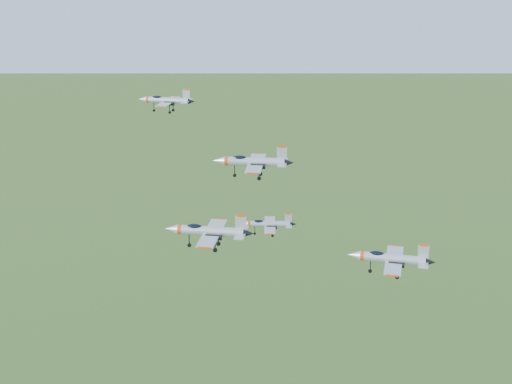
{
  "coord_description": "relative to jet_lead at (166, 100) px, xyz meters",
  "views": [
    {
      "loc": [
        5.01,
        -115.64,
        167.88
      ],
      "look_at": [
        2.28,
        -2.81,
        129.01
      ],
      "focal_mm": 50.0,
      "sensor_mm": 36.0,
      "label": 1
    }
  ],
  "objects": [
    {
      "name": "jet_lead",
      "position": [
        0.0,
        0.0,
        0.0
      ],
      "size": [
        10.94,
        9.18,
        2.93
      ],
      "rotation": [
        0.0,
        0.0,
        -0.18
      ],
      "color": "#B3B8C1"
    },
    {
      "name": "jet_right_low",
      "position": [
        38.08,
        -28.0,
        -18.78
      ],
      "size": [
        13.49,
        11.35,
        3.62
      ],
      "rotation": [
        0.0,
        0.0,
        -0.21
      ],
      "color": "#B3B8C1"
    },
    {
      "name": "jet_left_low",
      "position": [
        18.92,
        -8.95,
        -20.78
      ],
      "size": [
        10.41,
        8.54,
        2.79
      ],
      "rotation": [
        0.0,
        0.0,
        0.01
      ],
      "color": "#B3B8C1"
    },
    {
      "name": "jet_left_high",
      "position": [
        16.37,
        -14.67,
        -7.31
      ],
      "size": [
        13.76,
        11.39,
        3.68
      ],
      "rotation": [
        0.0,
        0.0,
        -0.07
      ],
      "color": "#B3B8C1"
    },
    {
      "name": "jet_right_high",
      "position": [
        10.14,
        -29.73,
        -13.79
      ],
      "size": [
        13.78,
        11.48,
        3.68
      ],
      "rotation": [
        0.0,
        0.0,
        -0.12
      ],
      "color": "#B3B8C1"
    }
  ]
}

